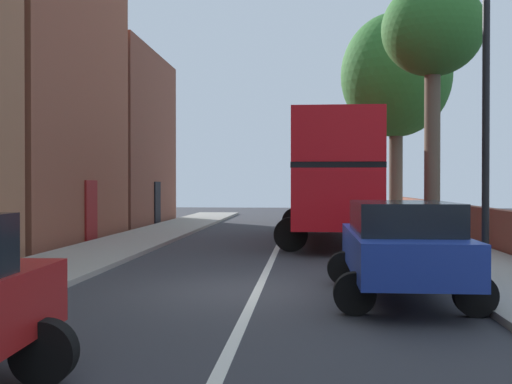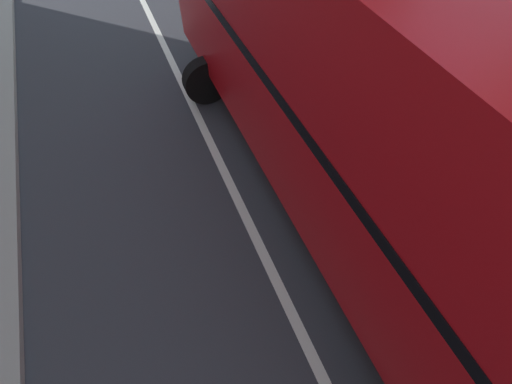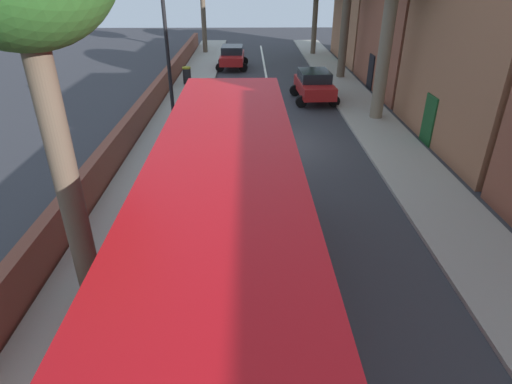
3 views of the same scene
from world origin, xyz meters
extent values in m
plane|color=#333338|center=(0.00, 0.00, 0.00)|extent=(84.00, 84.00, 0.00)
cube|color=silver|center=(0.00, 0.00, 0.00)|extent=(0.16, 54.00, 0.01)
cube|color=brown|center=(-8.50, 9.60, 5.42)|extent=(4.00, 9.22, 10.83)
cube|color=maroon|center=(-6.47, 9.60, 1.05)|extent=(0.08, 1.10, 2.10)
cube|color=brown|center=(-8.50, 19.20, 4.24)|extent=(4.00, 9.22, 8.48)
cube|color=black|center=(-6.47, 19.20, 1.05)|extent=(0.08, 1.10, 2.10)
cube|color=red|center=(1.70, 10.56, 1.55)|extent=(2.56, 10.66, 1.70)
cube|color=black|center=(1.70, 10.56, 2.48)|extent=(2.58, 10.55, 0.16)
cube|color=red|center=(1.70, 10.56, 3.31)|extent=(2.56, 10.66, 1.50)
cube|color=black|center=(1.67, 15.86, 1.64)|extent=(2.20, 0.07, 1.19)
cylinder|color=black|center=(0.40, 14.17, 0.50)|extent=(1.00, 0.31, 1.00)
cylinder|color=black|center=(2.96, 14.18, 0.50)|extent=(1.00, 0.31, 1.00)
cylinder|color=black|center=(0.44, 6.93, 0.50)|extent=(1.00, 0.31, 1.00)
cylinder|color=black|center=(3.00, 6.95, 0.50)|extent=(1.00, 0.31, 1.00)
cylinder|color=black|center=(-1.64, -5.51, 0.32)|extent=(0.65, 0.25, 0.64)
cube|color=#1E389E|center=(2.50, -0.51, 0.81)|extent=(1.73, 4.59, 0.66)
cube|color=black|center=(2.50, -0.74, 1.40)|extent=(1.59, 2.53, 0.52)
cylinder|color=black|center=(1.62, 0.92, 0.32)|extent=(0.64, 0.22, 0.64)
cylinder|color=black|center=(3.39, 0.91, 0.32)|extent=(0.64, 0.22, 0.64)
cylinder|color=black|center=(1.61, -1.93, 0.32)|extent=(0.64, 0.22, 0.64)
cylinder|color=black|center=(3.38, -1.93, 0.32)|extent=(0.64, 0.22, 0.64)
cube|color=silver|center=(2.50, 20.88, 0.77)|extent=(1.86, 4.36, 0.58)
cube|color=black|center=(2.50, 20.67, 1.32)|extent=(1.67, 2.41, 0.53)
cylinder|color=black|center=(1.57, 22.20, 0.32)|extent=(0.64, 0.23, 0.64)
cylinder|color=black|center=(3.37, 22.24, 0.32)|extent=(0.64, 0.23, 0.64)
cylinder|color=black|center=(1.63, 19.52, 0.32)|extent=(0.64, 0.23, 0.64)
cylinder|color=black|center=(3.43, 19.57, 0.32)|extent=(0.64, 0.23, 0.64)
cylinder|color=brown|center=(4.83, 16.81, 2.85)|extent=(0.59, 0.59, 5.47)
ellipsoid|color=#2D6B28|center=(4.83, 16.81, 6.80)|extent=(4.85, 4.85, 5.46)
cylinder|color=brown|center=(4.99, 9.55, 3.17)|extent=(0.51, 0.51, 6.09)
ellipsoid|color=#2D6B28|center=(4.99, 9.55, 7.04)|extent=(3.31, 3.31, 3.09)
cylinder|color=black|center=(4.30, 0.89, 3.12)|extent=(0.14, 0.14, 6.00)
camera|label=1|loc=(0.90, -11.41, 1.95)|focal=44.17mm
camera|label=2|loc=(-1.12, 7.80, 5.20)|focal=24.96mm
camera|label=3|loc=(1.29, 17.23, 6.77)|focal=29.40mm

